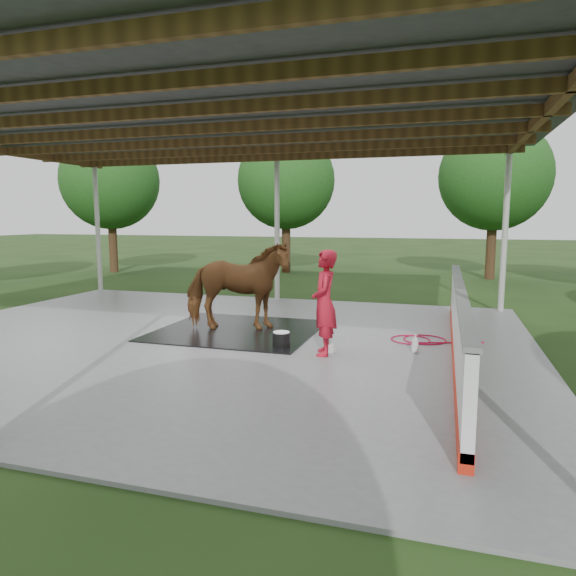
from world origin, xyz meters
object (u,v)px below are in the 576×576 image
(dasher_board, at_px, (458,325))
(handler, at_px, (324,303))
(wash_bucket, at_px, (281,340))
(horse, at_px, (237,286))

(dasher_board, distance_m, handler, 2.17)
(dasher_board, height_order, wash_bucket, dasher_board)
(horse, xyz_separation_m, wash_bucket, (1.25, -1.03, -0.75))
(handler, distance_m, wash_bucket, 1.09)
(dasher_board, bearing_deg, horse, 169.18)
(horse, relative_size, handler, 1.20)
(horse, bearing_deg, dasher_board, -116.85)
(handler, bearing_deg, horse, -133.85)
(horse, height_order, handler, horse)
(dasher_board, relative_size, horse, 3.84)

